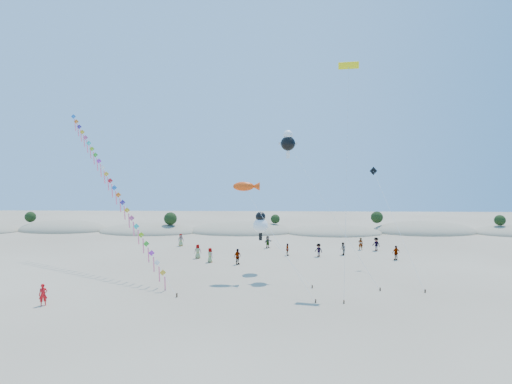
# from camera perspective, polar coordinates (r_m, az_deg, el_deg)

# --- Properties ---
(ground) EXTENTS (160.00, 160.00, 0.00)m
(ground) POSITION_cam_1_polar(r_m,az_deg,el_deg) (31.45, -7.58, -17.79)
(ground) COLOR gray
(ground) RESTS_ON ground
(dune_ridge) EXTENTS (145.30, 11.49, 5.57)m
(dune_ridge) POSITION_cam_1_polar(r_m,az_deg,el_deg) (75.02, -1.21, -5.24)
(dune_ridge) COLOR gray
(dune_ridge) RESTS_ON ground
(kite_train) EXTENTS (18.14, 19.48, 18.67)m
(kite_train) POSITION_cam_1_polar(r_m,az_deg,el_deg) (49.95, -18.78, 1.19)
(kite_train) COLOR #3F2D1E
(kite_train) RESTS_ON ground
(fish_kite) EXTENTS (7.63, 8.71, 9.84)m
(fish_kite) POSITION_cam_1_polar(r_m,az_deg,el_deg) (43.45, -1.25, 0.72)
(fish_kite) COLOR #3F2D1E
(fish_kite) RESTS_ON ground
(cartoon_kite_low) EXTENTS (5.82, 7.20, 6.51)m
(cartoon_kite_low) POSITION_cam_1_polar(r_m,az_deg,el_deg) (46.26, 0.61, -4.25)
(cartoon_kite_low) COLOR #3F2D1E
(cartoon_kite_low) RESTS_ON ground
(cartoon_kite_high) EXTENTS (9.23, 7.56, 15.24)m
(cartoon_kite_high) POSITION_cam_1_polar(r_m,az_deg,el_deg) (45.66, 4.31, 6.66)
(cartoon_kite_high) COLOR #3F2D1E
(cartoon_kite_high) RESTS_ON ground
(parafoil_kite) EXTENTS (2.55, 7.84, 21.55)m
(parafoil_kite) POSITION_cam_1_polar(r_m,az_deg,el_deg) (43.91, 12.23, 15.45)
(parafoil_kite) COLOR #3F2D1E
(parafoil_kite) RESTS_ON ground
(dark_kite) EXTENTS (2.48, 11.93, 11.36)m
(dark_kite) POSITION_cam_1_polar(r_m,az_deg,el_deg) (48.60, 16.91, -0.98)
(dark_kite) COLOR #3F2D1E
(dark_kite) RESTS_ON ground
(flyer_foreground) EXTENTS (0.77, 0.64, 1.79)m
(flyer_foreground) POSITION_cam_1_polar(r_m,az_deg,el_deg) (39.91, -26.51, -12.16)
(flyer_foreground) COLOR red
(flyer_foreground) RESTS_ON ground
(beachgoers) EXTENTS (29.19, 12.39, 1.84)m
(beachgoers) POSITION_cam_1_polar(r_m,az_deg,el_deg) (55.97, 4.65, -7.43)
(beachgoers) COLOR slate
(beachgoers) RESTS_ON ground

